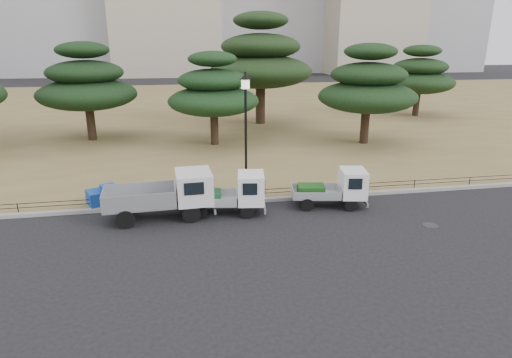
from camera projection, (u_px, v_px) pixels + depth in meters
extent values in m
plane|color=black|center=(265.00, 225.00, 17.06)|extent=(220.00, 220.00, 0.00)
cube|color=olive|center=(209.00, 109.00, 45.72)|extent=(120.00, 56.00, 0.15)
cube|color=gray|center=(254.00, 200.00, 19.47)|extent=(120.00, 0.25, 0.16)
cylinder|color=black|center=(191.00, 214.00, 17.19)|extent=(0.75, 0.19, 0.74)
cylinder|color=black|center=(188.00, 200.00, 18.67)|extent=(0.75, 0.19, 0.74)
cylinder|color=black|center=(126.00, 220.00, 16.64)|extent=(0.75, 0.19, 0.74)
cylinder|color=black|center=(128.00, 205.00, 18.12)|extent=(0.75, 0.19, 0.74)
cube|color=#2D2D30|center=(159.00, 205.00, 17.61)|extent=(4.17, 1.09, 0.13)
cube|color=gray|center=(140.00, 197.00, 17.32)|extent=(2.94, 1.76, 0.72)
cube|color=silver|center=(194.00, 186.00, 17.70)|extent=(1.52, 1.83, 1.27)
cylinder|color=black|center=(247.00, 212.00, 17.62)|extent=(0.59, 0.24, 0.58)
cylinder|color=black|center=(247.00, 201.00, 18.82)|extent=(0.59, 0.24, 0.58)
cylinder|color=black|center=(200.00, 212.00, 17.56)|extent=(0.59, 0.24, 0.58)
cylinder|color=black|center=(203.00, 201.00, 18.76)|extent=(0.59, 0.24, 0.58)
cube|color=#2D2D30|center=(225.00, 204.00, 18.15)|extent=(3.18, 1.15, 0.13)
cube|color=silver|center=(212.00, 198.00, 18.05)|extent=(2.31, 1.60, 0.39)
cube|color=white|center=(251.00, 188.00, 17.97)|extent=(1.27, 1.57, 1.24)
cube|color=#1C6330|center=(206.00, 196.00, 18.02)|extent=(1.29, 1.02, 0.42)
cylinder|color=black|center=(351.00, 205.00, 18.39)|extent=(0.58, 0.25, 0.56)
cylinder|color=black|center=(345.00, 195.00, 19.56)|extent=(0.58, 0.25, 0.56)
cylinder|color=black|center=(307.00, 205.00, 18.40)|extent=(0.58, 0.25, 0.56)
cylinder|color=black|center=(304.00, 195.00, 19.56)|extent=(0.58, 0.25, 0.56)
cube|color=#2D2D30|center=(328.00, 197.00, 18.93)|extent=(3.11, 1.23, 0.13)
cube|color=#A9ACB0|center=(316.00, 192.00, 18.86)|extent=(2.28, 1.63, 0.38)
cube|color=white|center=(353.00, 183.00, 18.73)|extent=(1.29, 1.56, 1.19)
cube|color=#195016|center=(311.00, 190.00, 18.83)|extent=(1.28, 1.03, 0.41)
cylinder|color=black|center=(246.00, 196.00, 19.66)|extent=(0.42, 0.42, 0.15)
cylinder|color=black|center=(246.00, 143.00, 18.91)|extent=(0.11, 0.11, 4.77)
cylinder|color=white|center=(245.00, 84.00, 18.12)|extent=(0.38, 0.38, 0.38)
cone|color=black|center=(245.00, 77.00, 18.02)|extent=(0.50, 0.50, 0.24)
cylinder|color=black|center=(253.00, 194.00, 19.53)|extent=(38.00, 0.03, 0.03)
cylinder|color=black|center=(253.00, 190.00, 19.48)|extent=(38.00, 0.03, 0.03)
cylinder|color=black|center=(253.00, 194.00, 19.53)|extent=(0.04, 0.04, 0.40)
cube|color=#1645AB|center=(103.00, 196.00, 18.90)|extent=(1.59, 1.41, 0.61)
cube|color=#1645AB|center=(108.00, 188.00, 18.69)|extent=(0.77, 0.73, 0.26)
cylinder|color=#2D2D30|center=(430.00, 225.00, 17.02)|extent=(0.60, 0.60, 0.01)
cylinder|color=black|center=(91.00, 122.00, 30.84)|extent=(0.60, 0.60, 2.68)
ellipsoid|color=black|center=(88.00, 94.00, 30.25)|extent=(6.88, 6.88, 2.20)
ellipsoid|color=black|center=(85.00, 72.00, 29.78)|extent=(5.25, 5.25, 1.68)
ellipsoid|color=black|center=(82.00, 50.00, 29.32)|extent=(3.63, 3.63, 1.16)
cylinder|color=black|center=(214.00, 127.00, 29.52)|extent=(0.55, 0.55, 2.45)
ellipsoid|color=black|center=(214.00, 101.00, 28.98)|extent=(6.18, 6.18, 1.98)
ellipsoid|color=black|center=(213.00, 80.00, 28.55)|extent=(4.72, 4.72, 1.51)
ellipsoid|color=black|center=(212.00, 59.00, 28.13)|extent=(3.26, 3.26, 1.04)
cylinder|color=black|center=(260.00, 103.00, 36.99)|extent=(0.81, 0.81, 3.62)
ellipsoid|color=black|center=(260.00, 71.00, 36.19)|extent=(8.70, 8.70, 2.79)
ellipsoid|color=black|center=(261.00, 46.00, 35.57)|extent=(6.65, 6.65, 2.13)
ellipsoid|color=black|center=(261.00, 20.00, 34.95)|extent=(4.59, 4.59, 1.47)
cylinder|color=black|center=(365.00, 124.00, 29.87)|extent=(0.59, 0.59, 2.64)
ellipsoid|color=black|center=(367.00, 97.00, 29.28)|extent=(6.71, 6.71, 2.15)
ellipsoid|color=black|center=(369.00, 74.00, 28.83)|extent=(5.13, 5.13, 1.64)
ellipsoid|color=black|center=(371.00, 51.00, 28.37)|extent=(3.54, 3.54, 1.13)
cylinder|color=black|center=(417.00, 102.00, 41.11)|extent=(0.58, 0.58, 2.57)
ellipsoid|color=black|center=(419.00, 82.00, 40.54)|extent=(6.56, 6.56, 2.10)
ellipsoid|color=black|center=(421.00, 67.00, 40.10)|extent=(5.01, 5.01, 1.60)
ellipsoid|color=black|center=(422.00, 51.00, 39.66)|extent=(3.46, 3.46, 1.11)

